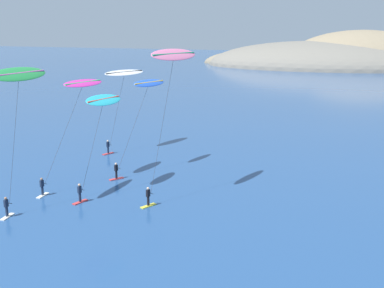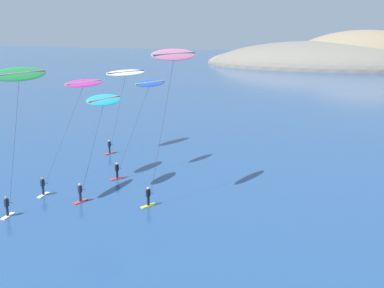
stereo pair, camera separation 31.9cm
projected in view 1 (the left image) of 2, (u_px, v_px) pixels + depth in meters
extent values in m
ellipsoid|color=slate|center=(317.00, 67.00, 184.31)|extent=(85.33, 50.43, 19.42)
ellipsoid|color=#7A705B|center=(275.00, 64.00, 195.39)|extent=(60.64, 24.71, 12.56)
ellipsoid|color=#84755B|center=(361.00, 67.00, 183.40)|extent=(59.89, 37.48, 27.64)
cube|color=red|center=(117.00, 179.00, 48.10)|extent=(1.15, 1.48, 0.08)
cylinder|color=black|center=(116.00, 175.00, 47.99)|extent=(0.22, 0.22, 0.80)
cube|color=black|center=(116.00, 168.00, 47.83)|extent=(0.29, 0.38, 0.60)
sphere|color=beige|center=(116.00, 164.00, 47.73)|extent=(0.22, 0.22, 0.22)
cylinder|color=black|center=(119.00, 168.00, 48.12)|extent=(0.54, 0.20, 0.04)
ellipsoid|color=blue|center=(149.00, 83.00, 49.87)|extent=(2.35, 4.62, 0.79)
cylinder|color=gold|center=(149.00, 83.00, 49.86)|extent=(1.37, 4.13, 0.16)
cylinder|color=#333338|center=(134.00, 125.00, 49.01)|extent=(1.39, 4.58, 8.01)
cube|color=red|center=(80.00, 202.00, 41.71)|extent=(0.77, 1.55, 0.08)
cylinder|color=#192338|center=(80.00, 197.00, 41.61)|extent=(0.22, 0.22, 0.80)
cube|color=#192338|center=(80.00, 190.00, 41.44)|extent=(0.25, 0.36, 0.60)
sphere|color=tan|center=(79.00, 185.00, 41.34)|extent=(0.22, 0.22, 0.22)
cylinder|color=black|center=(82.00, 190.00, 41.77)|extent=(0.55, 0.12, 0.04)
ellipsoid|color=#23B2C6|center=(104.00, 100.00, 42.90)|extent=(2.18, 4.67, 0.95)
cylinder|color=#DB4C38|center=(104.00, 99.00, 42.89)|extent=(0.76, 4.25, 0.16)
cylinder|color=#333338|center=(93.00, 145.00, 42.35)|extent=(0.51, 3.39, 7.34)
cube|color=silver|center=(43.00, 195.00, 43.35)|extent=(0.50, 1.52, 0.08)
cylinder|color=#192338|center=(42.00, 191.00, 43.24)|extent=(0.22, 0.22, 0.80)
cube|color=#192338|center=(42.00, 183.00, 43.08)|extent=(0.26, 0.37, 0.60)
sphere|color=#9E7051|center=(41.00, 179.00, 42.98)|extent=(0.22, 0.22, 0.22)
cylinder|color=black|center=(45.00, 184.00, 43.40)|extent=(0.55, 0.13, 0.04)
ellipsoid|color=#D62D9E|center=(83.00, 83.00, 46.06)|extent=(2.31, 5.20, 0.72)
cylinder|color=#28D160|center=(83.00, 83.00, 46.05)|extent=(0.98, 4.73, 0.16)
cylinder|color=#333338|center=(65.00, 132.00, 44.74)|extent=(0.99, 5.55, 8.44)
cube|color=yellow|center=(148.00, 206.00, 40.82)|extent=(0.98, 1.53, 0.08)
cylinder|color=black|center=(148.00, 201.00, 40.72)|extent=(0.22, 0.22, 0.80)
cube|color=black|center=(148.00, 193.00, 40.55)|extent=(0.29, 0.38, 0.60)
sphere|color=beige|center=(148.00, 188.00, 40.45)|extent=(0.22, 0.22, 0.22)
cylinder|color=black|center=(151.00, 193.00, 40.85)|extent=(0.54, 0.19, 0.04)
ellipsoid|color=pink|center=(174.00, 55.00, 40.68)|extent=(2.81, 5.88, 1.08)
cylinder|color=#14895B|center=(174.00, 54.00, 40.67)|extent=(1.69, 5.30, 0.16)
cylinder|color=#333338|center=(162.00, 125.00, 40.78)|extent=(0.95, 3.18, 11.39)
cube|color=red|center=(108.00, 154.00, 57.65)|extent=(0.93, 1.54, 0.08)
cylinder|color=#192338|center=(108.00, 150.00, 57.55)|extent=(0.22, 0.22, 0.80)
cube|color=#192338|center=(108.00, 144.00, 57.38)|extent=(0.30, 0.39, 0.60)
sphere|color=beige|center=(108.00, 141.00, 57.29)|extent=(0.22, 0.22, 0.22)
cylinder|color=black|center=(110.00, 145.00, 57.68)|extent=(0.53, 0.21, 0.04)
ellipsoid|color=white|center=(125.00, 73.00, 57.72)|extent=(3.37, 6.26, 0.72)
cylinder|color=black|center=(124.00, 72.00, 57.71)|extent=(2.00, 5.54, 0.16)
cylinder|color=#333338|center=(117.00, 109.00, 57.71)|extent=(0.90, 2.60, 8.33)
cube|color=silver|center=(7.00, 217.00, 38.49)|extent=(0.62, 1.54, 0.08)
cylinder|color=#192338|center=(7.00, 212.00, 38.39)|extent=(0.22, 0.22, 0.80)
cube|color=#192338|center=(6.00, 203.00, 38.22)|extent=(0.22, 0.35, 0.60)
sphere|color=#9E7051|center=(6.00, 198.00, 38.12)|extent=(0.22, 0.22, 0.22)
cylinder|color=black|center=(9.00, 203.00, 38.56)|extent=(0.55, 0.07, 0.04)
ellipsoid|color=green|center=(19.00, 74.00, 38.14)|extent=(1.74, 6.05, 1.13)
cylinder|color=#D660B7|center=(19.00, 73.00, 38.13)|extent=(0.49, 5.68, 0.16)
cylinder|color=#333338|center=(14.00, 140.00, 38.36)|extent=(0.15, 2.25, 10.03)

